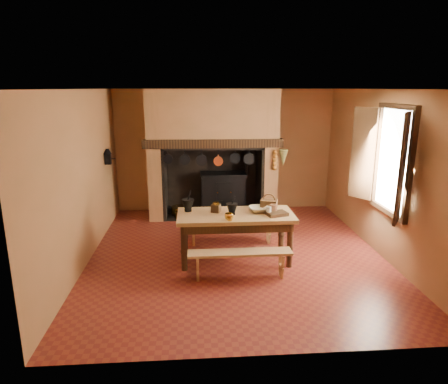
# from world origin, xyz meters

# --- Properties ---
(floor) EXTENTS (5.50, 5.50, 0.00)m
(floor) POSITION_xyz_m (0.00, 0.00, 0.00)
(floor) COLOR maroon
(floor) RESTS_ON ground
(ceiling) EXTENTS (5.50, 5.50, 0.00)m
(ceiling) POSITION_xyz_m (0.00, 0.00, 2.80)
(ceiling) COLOR silver
(ceiling) RESTS_ON back_wall
(back_wall) EXTENTS (5.00, 0.02, 2.80)m
(back_wall) POSITION_xyz_m (0.00, 2.75, 1.40)
(back_wall) COLOR #9C663E
(back_wall) RESTS_ON floor
(wall_left) EXTENTS (0.02, 5.50, 2.80)m
(wall_left) POSITION_xyz_m (-2.50, 0.00, 1.40)
(wall_left) COLOR #9C663E
(wall_left) RESTS_ON floor
(wall_right) EXTENTS (0.02, 5.50, 2.80)m
(wall_right) POSITION_xyz_m (2.50, 0.00, 1.40)
(wall_right) COLOR #9C663E
(wall_right) RESTS_ON floor
(wall_front) EXTENTS (5.00, 0.02, 2.80)m
(wall_front) POSITION_xyz_m (0.00, -2.75, 1.40)
(wall_front) COLOR #9C663E
(wall_front) RESTS_ON floor
(chimney_breast) EXTENTS (2.95, 0.96, 2.80)m
(chimney_breast) POSITION_xyz_m (-0.30, 2.31, 1.81)
(chimney_breast) COLOR #9C663E
(chimney_breast) RESTS_ON floor
(iron_range) EXTENTS (1.12, 0.55, 1.60)m
(iron_range) POSITION_xyz_m (-0.04, 2.45, 0.48)
(iron_range) COLOR black
(iron_range) RESTS_ON floor
(hearth_pans) EXTENTS (0.51, 0.62, 0.20)m
(hearth_pans) POSITION_xyz_m (-1.05, 2.22, 0.09)
(hearth_pans) COLOR #B28429
(hearth_pans) RESTS_ON floor
(hanging_pans) EXTENTS (1.92, 0.29, 0.27)m
(hanging_pans) POSITION_xyz_m (-0.34, 1.81, 1.36)
(hanging_pans) COLOR black
(hanging_pans) RESTS_ON chimney_breast
(onion_string) EXTENTS (0.12, 0.10, 0.46)m
(onion_string) POSITION_xyz_m (1.00, 1.79, 1.33)
(onion_string) COLOR #A46B1E
(onion_string) RESTS_ON chimney_breast
(herb_bunch) EXTENTS (0.20, 0.20, 0.35)m
(herb_bunch) POSITION_xyz_m (1.18, 1.79, 1.38)
(herb_bunch) COLOR olive
(herb_bunch) RESTS_ON chimney_breast
(window) EXTENTS (0.39, 1.75, 1.76)m
(window) POSITION_xyz_m (2.35, -0.40, 1.70)
(window) COLOR white
(window) RESTS_ON wall_right
(wall_coffee_mill) EXTENTS (0.23, 0.16, 0.31)m
(wall_coffee_mill) POSITION_xyz_m (-2.42, 1.55, 1.52)
(wall_coffee_mill) COLOR black
(wall_coffee_mill) RESTS_ON wall_left
(work_table) EXTENTS (1.90, 0.85, 0.82)m
(work_table) POSITION_xyz_m (-0.04, -0.26, 0.69)
(work_table) COLOR tan
(work_table) RESTS_ON floor
(bench_front) EXTENTS (1.57, 0.27, 0.44)m
(bench_front) POSITION_xyz_m (-0.04, -0.93, 0.33)
(bench_front) COLOR tan
(bench_front) RESTS_ON floor
(bench_back) EXTENTS (1.72, 0.30, 0.48)m
(bench_back) POSITION_xyz_m (-0.04, 0.49, 0.36)
(bench_back) COLOR tan
(bench_back) RESTS_ON floor
(mortar_large) EXTENTS (0.21, 0.21, 0.35)m
(mortar_large) POSITION_xyz_m (-0.82, -0.07, 0.94)
(mortar_large) COLOR black
(mortar_large) RESTS_ON work_table
(mortar_small) EXTENTS (0.19, 0.19, 0.32)m
(mortar_small) POSITION_xyz_m (-0.11, -0.30, 0.93)
(mortar_small) COLOR black
(mortar_small) RESTS_ON work_table
(coffee_grinder) EXTENTS (0.20, 0.18, 0.21)m
(coffee_grinder) POSITION_xyz_m (-0.36, -0.15, 0.90)
(coffee_grinder) COLOR #321E10
(coffee_grinder) RESTS_ON work_table
(brass_mug_a) EXTENTS (0.08, 0.08, 0.08)m
(brass_mug_a) POSITION_xyz_m (-0.17, -0.60, 0.87)
(brass_mug_a) COLOR #B28429
(brass_mug_a) RESTS_ON work_table
(brass_mug_b) EXTENTS (0.09, 0.09, 0.10)m
(brass_mug_b) POSITION_xyz_m (-0.10, -0.05, 0.87)
(brass_mug_b) COLOR #B28429
(brass_mug_b) RESTS_ON work_table
(mixing_bowl) EXTENTS (0.34, 0.34, 0.08)m
(mixing_bowl) POSITION_xyz_m (0.36, -0.17, 0.86)
(mixing_bowl) COLOR beige
(mixing_bowl) RESTS_ON work_table
(stoneware_crock) EXTENTS (0.14, 0.14, 0.15)m
(stoneware_crock) POSITION_xyz_m (0.58, -0.29, 0.90)
(stoneware_crock) COLOR brown
(stoneware_crock) RESTS_ON work_table
(glass_jar) EXTENTS (0.10, 0.10, 0.14)m
(glass_jar) POSITION_xyz_m (0.48, -0.37, 0.90)
(glass_jar) COLOR beige
(glass_jar) RESTS_ON work_table
(wicker_basket) EXTENTS (0.32, 0.27, 0.26)m
(wicker_basket) POSITION_xyz_m (0.55, -0.01, 0.91)
(wicker_basket) COLOR #503418
(wicker_basket) RESTS_ON work_table
(wooden_tray) EXTENTS (0.38, 0.31, 0.06)m
(wooden_tray) POSITION_xyz_m (0.61, -0.40, 0.85)
(wooden_tray) COLOR #321E10
(wooden_tray) RESTS_ON work_table
(brass_cup) EXTENTS (0.16, 0.16, 0.11)m
(brass_cup) POSITION_xyz_m (-0.18, -0.57, 0.88)
(brass_cup) COLOR #B28429
(brass_cup) RESTS_ON work_table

